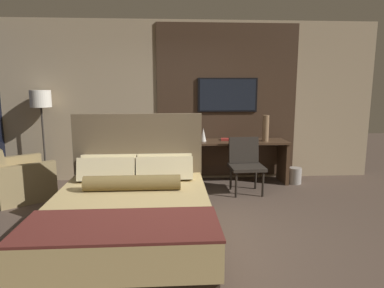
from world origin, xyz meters
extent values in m
plane|color=#4C3D33|center=(0.00, 0.00, 0.00)|extent=(16.00, 16.00, 0.00)
cube|color=tan|center=(0.00, 2.60, 1.40)|extent=(7.20, 0.06, 2.80)
cube|color=#3D2B1E|center=(0.93, 2.56, 1.40)|extent=(2.49, 0.03, 2.70)
cube|color=#33281E|center=(-0.52, -0.15, 0.11)|extent=(1.59, 2.02, 0.22)
cube|color=tan|center=(-0.52, -0.15, 0.38)|extent=(1.64, 2.08, 0.32)
cube|color=#56231E|center=(-0.52, -0.83, 0.56)|extent=(1.65, 0.73, 0.02)
cube|color=brown|center=(-0.52, 0.92, 0.67)|extent=(1.67, 0.08, 1.33)
cube|color=beige|center=(-0.87, 0.78, 0.68)|extent=(0.69, 0.23, 0.31)
cube|color=beige|center=(-0.17, 0.78, 0.68)|extent=(0.69, 0.23, 0.31)
cube|color=beige|center=(-0.87, 0.57, 0.68)|extent=(0.69, 0.25, 0.32)
cube|color=beige|center=(-0.17, 0.57, 0.68)|extent=(0.69, 0.25, 0.32)
cylinder|color=brown|center=(-0.52, 0.16, 0.63)|extent=(1.06, 0.17, 0.17)
cube|color=#422D1E|center=(0.93, 2.24, 0.73)|extent=(1.99, 0.57, 0.03)
cube|color=#422D1E|center=(-0.03, 2.24, 0.35)|extent=(0.06, 0.52, 0.71)
cube|color=#422D1E|center=(1.89, 2.24, 0.35)|extent=(0.06, 0.52, 0.71)
cube|color=#422D1E|center=(0.93, 2.51, 0.43)|extent=(1.87, 0.02, 0.35)
cube|color=black|center=(0.93, 2.52, 1.52)|extent=(1.06, 0.04, 0.60)
cube|color=black|center=(0.93, 2.50, 1.52)|extent=(0.99, 0.01, 0.55)
cube|color=#28231E|center=(1.10, 1.63, 0.42)|extent=(0.54, 0.51, 0.05)
cube|color=#28231E|center=(1.10, 1.85, 0.66)|extent=(0.48, 0.12, 0.42)
cylinder|color=black|center=(0.90, 1.43, 0.20)|extent=(0.04, 0.04, 0.40)
cylinder|color=black|center=(1.32, 1.44, 0.20)|extent=(0.04, 0.04, 0.40)
cylinder|color=black|center=(0.89, 1.82, 0.20)|extent=(0.04, 0.04, 0.40)
cylinder|color=black|center=(1.30, 1.84, 0.20)|extent=(0.04, 0.04, 0.40)
cube|color=olive|center=(-2.34, 1.62, 0.22)|extent=(0.99, 0.95, 0.45)
cube|color=olive|center=(-2.13, 1.34, 0.29)|extent=(0.68, 0.54, 0.59)
cube|color=olive|center=(-2.55, 1.91, 0.29)|extent=(0.68, 0.54, 0.59)
cylinder|color=#282623|center=(-2.24, 2.34, 0.01)|extent=(0.28, 0.28, 0.03)
cylinder|color=#332D28|center=(-2.24, 2.34, 0.69)|extent=(0.03, 0.03, 1.37)
cylinder|color=silver|center=(-2.24, 2.34, 1.47)|extent=(0.34, 0.34, 0.28)
cylinder|color=#846647|center=(1.54, 2.18, 0.97)|extent=(0.11, 0.11, 0.44)
cone|color=silver|center=(0.47, 2.23, 0.86)|extent=(0.10, 0.10, 0.23)
cube|color=maroon|center=(0.90, 2.31, 0.76)|extent=(0.24, 0.18, 0.03)
cylinder|color=gray|center=(2.07, 2.10, 0.14)|extent=(0.22, 0.22, 0.28)
camera|label=1|loc=(-0.09, -3.53, 1.70)|focal=32.00mm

